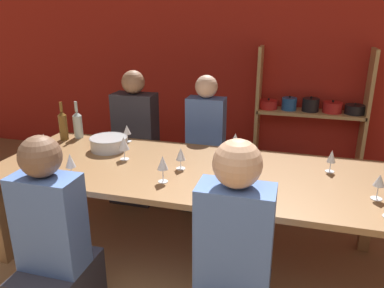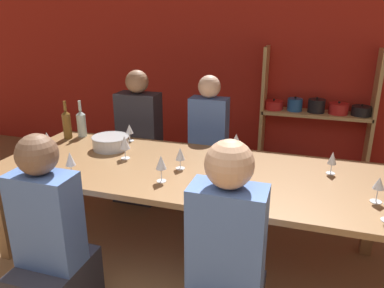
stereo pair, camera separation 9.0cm
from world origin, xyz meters
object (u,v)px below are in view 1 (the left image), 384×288
Objects in this scene: wine_glass_red_b at (331,157)px; wine_glass_empty_b at (235,140)px; wine_glass_red_d at (44,140)px; person_far_a at (206,158)px; dining_table at (188,177)px; mixing_bowl at (109,143)px; wine_glass_white_a at (124,144)px; wine_glass_white_b at (379,181)px; wine_bottle_green at (78,124)px; wine_bottle_dark at (63,125)px; wine_glass_red_g at (163,164)px; person_near_a at (232,286)px; wine_glass_red_a at (181,155)px; wine_glass_red_e at (245,185)px; wine_glass_red_c at (70,161)px; wine_glass_empty_a at (127,130)px; person_near_b at (55,260)px; wine_glass_empty_c at (234,157)px; person_far_b at (137,152)px; shelf_unit at (307,130)px.

wine_glass_empty_b is (-0.69, 0.11, 0.03)m from wine_glass_red_b.
wine_glass_red_d is 0.13× the size of person_far_a.
wine_glass_red_d is (-1.18, -0.00, 0.18)m from dining_table.
wine_glass_empty_b is at bearing 6.73° from mixing_bowl.
wine_glass_white_a is (0.21, -0.16, 0.07)m from mixing_bowl.
wine_glass_white_b is 1.66m from person_far_a.
wine_bottle_green is (-0.41, 0.22, 0.07)m from mixing_bowl.
wine_glass_red_b is at bearing -3.13° from wine_bottle_dark.
wine_glass_red_g is at bearing -174.97° from wine_glass_white_b.
person_far_a is (-0.55, 1.68, -0.00)m from person_near_a.
wine_glass_red_a is 0.89× the size of wine_glass_red_e.
wine_glass_red_c is at bearing -168.53° from wine_glass_red_g.
mixing_bowl is 2.03× the size of wine_glass_empty_a.
wine_glass_empty_c is at bearing 46.75° from person_near_b.
person_far_a reaches higher than wine_glass_empty_c.
dining_table is 15.71× the size of wine_glass_red_e.
wine_glass_white_b is 2.25m from person_far_b.
wine_bottle_dark is at bearing 126.54° from wine_glass_red_c.
mixing_bowl is 1.92× the size of wine_glass_red_a.
wine_glass_red_a is at bearing -167.21° from wine_glass_red_b.
wine_glass_red_g is at bearing -122.90° from wine_glass_empty_b.
wine_glass_red_e is 1.07m from wine_glass_white_a.
wine_glass_empty_b is (1.50, -0.01, 0.00)m from wine_bottle_dark.
wine_bottle_green is at bearing 44.55° from wine_bottle_dark.
wine_bottle_dark is 2.09m from person_near_a.
shelf_unit reaches higher than wine_glass_red_a.
wine_glass_empty_c is at bearing 2.04° from wine_glass_red_d.
shelf_unit reaches higher than wine_glass_red_g.
mixing_bowl is 0.24× the size of person_far_b.
wine_glass_white_a is at bearing -179.12° from wine_glass_empty_c.
wine_glass_red_c is 0.61m from wine_glass_red_d.
wine_glass_red_c reaches higher than mixing_bowl.
wine_glass_red_b is 0.13× the size of person_near_b.
wine_glass_empty_a is at bearing 142.89° from wine_glass_red_e.
wine_glass_red_b reaches higher than dining_table.
dining_table is 15.31× the size of wine_glass_red_g.
person_near_a reaches higher than wine_glass_empty_b.
wine_bottle_dark is at bearing 155.82° from wine_glass_red_e.
wine_glass_red_d reaches higher than mixing_bowl.
person_far_a is at bearing 74.80° from person_near_b.
wine_glass_red_b is at bearing 13.67° from wine_glass_empty_c.
wine_bottle_dark is 1.87× the size of wine_glass_white_a.
wine_glass_empty_c is at bearing 143.99° from person_far_b.
person_far_b reaches higher than person_near_a.
wine_glass_red_g is at bearing -13.46° from wine_glass_red_d.
wine_glass_red_a is 1.12× the size of wine_glass_empty_c.
wine_glass_empty_b is 1.19× the size of wine_glass_white_b.
wine_glass_red_a is 0.88× the size of wine_glass_white_a.
wine_glass_red_b is at bearing 12.79° from wine_glass_red_a.
person_near_a reaches higher than wine_glass_red_c.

